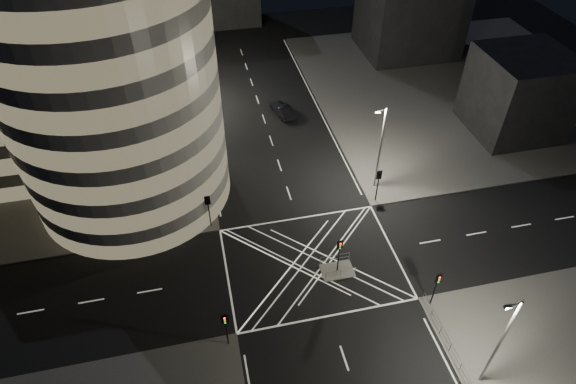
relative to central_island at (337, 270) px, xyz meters
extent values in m
plane|color=black|center=(-2.00, 1.50, -0.07)|extent=(120.00, 120.00, 0.00)
cube|color=#565351|center=(-31.00, 28.50, 0.00)|extent=(42.00, 42.00, 0.15)
cube|color=#565351|center=(27.00, 28.50, 0.00)|extent=(42.00, 42.00, 0.15)
cube|color=slate|center=(0.00, 0.00, 0.00)|extent=(3.00, 2.00, 0.15)
cylinder|color=gray|center=(-18.00, 15.50, 12.57)|extent=(20.00, 20.00, 25.00)
cube|color=gray|center=(-28.00, 25.50, 12.57)|extent=(20.00, 18.00, 25.00)
cube|color=gray|center=(-24.00, 43.50, 11.07)|extent=(24.00, 16.00, 22.00)
cube|color=black|center=(24.00, 41.50, 7.58)|extent=(14.00, 12.00, 15.00)
cube|color=black|center=(28.00, 17.50, 5.08)|extent=(10.00, 10.00, 10.00)
cylinder|color=black|center=(-12.50, 10.50, 1.54)|extent=(0.32, 0.32, 2.92)
ellipsoid|color=black|center=(-12.50, 10.50, 4.16)|extent=(4.22, 4.22, 4.85)
cylinder|color=black|center=(-12.50, 16.50, 1.70)|extent=(0.32, 0.32, 3.25)
ellipsoid|color=black|center=(-12.50, 16.50, 4.61)|extent=(4.67, 4.67, 5.37)
cylinder|color=black|center=(-12.50, 22.50, 1.67)|extent=(0.32, 0.32, 3.19)
ellipsoid|color=black|center=(-12.50, 22.50, 4.32)|extent=(3.81, 3.81, 4.38)
cylinder|color=black|center=(-12.50, 28.50, 1.72)|extent=(0.32, 0.32, 3.29)
ellipsoid|color=black|center=(-12.50, 28.50, 4.73)|extent=(4.97, 4.97, 5.71)
cylinder|color=black|center=(-12.50, 34.50, 1.73)|extent=(0.32, 0.32, 3.30)
ellipsoid|color=black|center=(-12.50, 34.50, 4.34)|extent=(3.49, 3.49, 4.02)
cylinder|color=black|center=(-10.80, 8.30, 1.57)|extent=(0.12, 0.12, 3.00)
cube|color=black|center=(-10.80, 8.30, 3.52)|extent=(0.28, 0.22, 0.90)
cube|color=black|center=(-10.80, 8.30, 3.52)|extent=(0.55, 0.04, 1.10)
cylinder|color=black|center=(-10.80, -5.30, 1.57)|extent=(0.12, 0.12, 3.00)
cube|color=black|center=(-10.80, -5.30, 3.52)|extent=(0.28, 0.22, 0.90)
cube|color=black|center=(-10.80, -5.30, 3.52)|extent=(0.55, 0.04, 1.10)
cylinder|color=black|center=(6.80, 8.30, 1.57)|extent=(0.12, 0.12, 3.00)
cube|color=black|center=(6.80, 8.30, 3.52)|extent=(0.28, 0.22, 0.90)
cube|color=black|center=(6.80, 8.30, 3.52)|extent=(0.55, 0.04, 1.10)
cylinder|color=black|center=(6.80, -5.30, 1.57)|extent=(0.12, 0.12, 3.00)
cube|color=black|center=(6.80, -5.30, 3.52)|extent=(0.28, 0.22, 0.90)
cube|color=black|center=(6.80, -5.30, 3.52)|extent=(0.55, 0.04, 1.10)
cylinder|color=black|center=(0.00, 0.00, 1.57)|extent=(0.12, 0.12, 3.00)
cube|color=black|center=(0.00, 0.00, 3.52)|extent=(0.28, 0.22, 0.90)
cube|color=black|center=(0.00, 0.00, 3.52)|extent=(0.55, 0.04, 1.10)
cylinder|color=slate|center=(-11.50, 13.50, 5.08)|extent=(0.20, 0.20, 10.00)
cylinder|color=slate|center=(-11.05, 13.50, 9.93)|extent=(0.90, 0.10, 0.10)
cube|color=slate|center=(-10.60, 13.50, 9.83)|extent=(0.50, 0.25, 0.18)
cube|color=white|center=(-10.60, 13.50, 9.72)|extent=(0.42, 0.20, 0.05)
cylinder|color=slate|center=(-11.50, 31.50, 5.08)|extent=(0.20, 0.20, 10.00)
cylinder|color=slate|center=(-11.05, 31.50, 9.93)|extent=(0.90, 0.10, 0.10)
cube|color=slate|center=(-10.60, 31.50, 9.83)|extent=(0.50, 0.25, 0.18)
cube|color=white|center=(-10.60, 31.50, 9.72)|extent=(0.42, 0.20, 0.05)
cylinder|color=slate|center=(7.50, 10.50, 5.08)|extent=(0.20, 0.20, 10.00)
cylinder|color=slate|center=(7.05, 10.50, 9.93)|extent=(0.90, 0.10, 0.10)
cube|color=slate|center=(6.60, 10.50, 9.83)|extent=(0.50, 0.25, 0.18)
cube|color=white|center=(6.60, 10.50, 9.72)|extent=(0.42, 0.20, 0.05)
cylinder|color=slate|center=(7.50, -12.50, 5.08)|extent=(0.20, 0.20, 10.00)
cylinder|color=slate|center=(7.05, -12.50, 9.93)|extent=(0.90, 0.10, 0.10)
cube|color=slate|center=(6.60, -12.50, 9.83)|extent=(0.50, 0.25, 0.18)
cube|color=white|center=(6.60, -12.50, 9.72)|extent=(0.42, 0.20, 0.05)
cube|color=slate|center=(6.30, -10.65, 0.62)|extent=(0.06, 11.70, 1.10)
cube|color=slate|center=(0.00, -0.90, 0.62)|extent=(2.80, 0.06, 1.10)
cube|color=slate|center=(0.00, 0.90, 0.62)|extent=(2.80, 0.06, 1.10)
imported|color=black|center=(0.56, 26.94, 0.69)|extent=(2.72, 4.89, 1.53)
camera|label=1|loc=(-10.62, -26.56, 35.16)|focal=30.00mm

